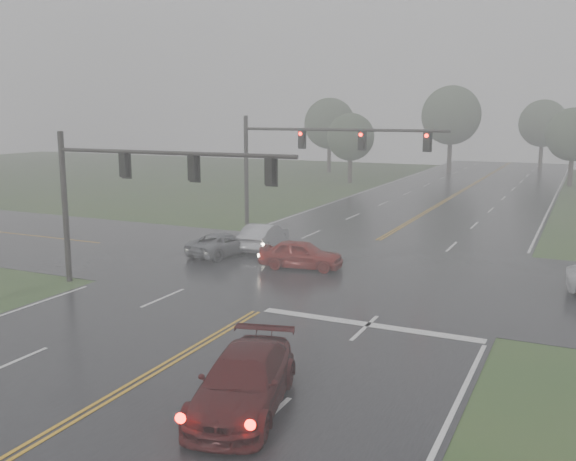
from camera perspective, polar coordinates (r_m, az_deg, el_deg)
The scene contains 14 objects.
main_road at distance 30.81m, azimuth 2.43°, elevation -4.21°, with size 18.00×160.00×0.02m, color black.
cross_street at distance 32.61m, azimuth 3.80°, elevation -3.40°, with size 120.00×14.00×0.02m, color black.
stop_bar at distance 24.28m, azimuth 7.14°, elevation -8.35°, with size 8.50×0.50×0.01m, color silver.
sedan_maroon at distance 17.79m, azimuth -3.93°, elevation -15.55°, with size 2.14×5.25×1.52m, color #3F0B0C.
sedan_red at distance 32.55m, azimuth 1.18°, elevation -3.40°, with size 1.71×4.24×1.45m, color maroon.
sedan_silver at distance 37.13m, azimuth -2.16°, elevation -1.68°, with size 1.57×4.50×1.48m, color #A8AAB0.
car_grey at distance 35.75m, azimuth -5.73°, elevation -2.19°, with size 2.09×4.52×1.26m, color slate.
signal_gantry_near at distance 28.65m, azimuth -14.18°, elevation 4.28°, with size 11.88×0.30×6.97m.
signal_gantry_far at distance 42.97m, azimuth 1.43°, elevation 7.19°, with size 14.14×0.38×7.59m.
tree_nw_a at distance 72.44m, azimuth 5.58°, elevation 8.27°, with size 5.29×5.29×7.77m.
tree_ne_a at distance 75.05m, azimuth 24.04°, elevation 7.79°, with size 5.69×5.69×8.36m.
tree_n_mid at distance 87.73m, azimuth 14.31°, elevation 9.89°, with size 7.70×7.70×11.31m.
tree_nw_b at distance 84.67m, azimuth 3.71°, elevation 9.47°, with size 6.62×6.62×9.72m.
tree_n_far at distance 96.54m, azimuth 21.73°, elevation 8.83°, with size 6.54×6.54×9.61m.
Camera 1 is at (11.53, -7.50, 7.78)m, focal length 40.00 mm.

